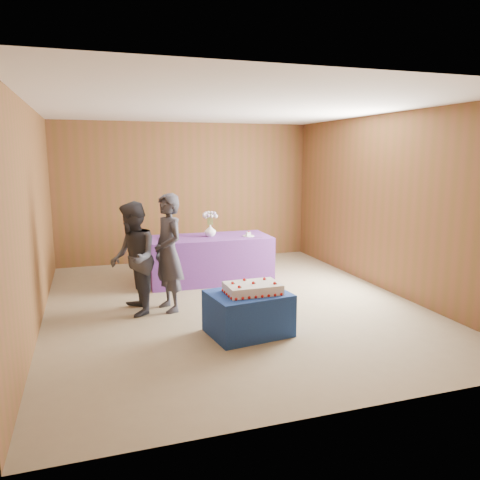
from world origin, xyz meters
name	(u,v)px	position (x,y,z in m)	size (l,w,h in m)	color
ground	(231,304)	(0.00, 0.00, 0.00)	(6.00, 6.00, 0.00)	gray
room_shell	(231,176)	(0.00, 0.00, 1.80)	(5.04, 6.04, 2.72)	brown
cake_table	(248,313)	(-0.14, -1.13, 0.25)	(0.90, 0.70, 0.50)	#1A4192
serving_table	(209,259)	(0.02, 1.29, 0.38)	(2.00, 0.90, 0.75)	#68338E
sheet_cake	(253,288)	(-0.09, -1.16, 0.56)	(0.66, 0.46, 0.15)	silver
vase	(210,231)	(0.04, 1.31, 0.85)	(0.19, 0.19, 0.20)	white
flower_spray	(210,215)	(0.04, 1.31, 1.11)	(0.26, 0.26, 0.20)	#3A6D2B
platter	(168,238)	(-0.65, 1.33, 0.76)	(0.32, 0.32, 0.02)	#614E9D
plate	(248,236)	(0.65, 1.14, 0.76)	(0.19, 0.19, 0.01)	silver
cake_slice	(248,234)	(0.65, 1.14, 0.79)	(0.07, 0.06, 0.08)	silver
knife	(255,237)	(0.71, 1.00, 0.75)	(0.26, 0.02, 0.00)	silver
guest_left	(168,253)	(-0.87, 0.01, 0.79)	(0.58, 0.38, 1.59)	#35343E
guest_right	(133,259)	(-1.34, 0.00, 0.75)	(0.73, 0.57, 1.49)	#32343D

